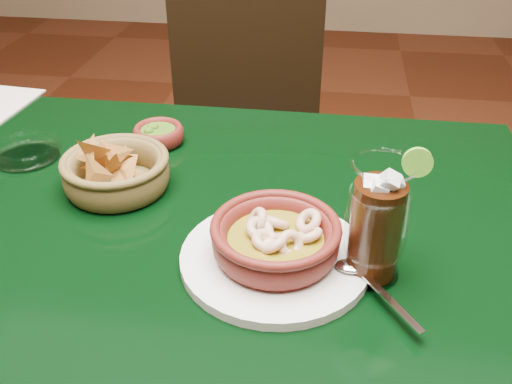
# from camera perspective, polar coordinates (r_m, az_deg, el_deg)

# --- Properties ---
(dining_table) EXTENTS (1.20, 0.80, 0.75)m
(dining_table) POSITION_cam_1_polar(r_m,az_deg,el_deg) (0.98, -8.03, -6.59)
(dining_table) COLOR black
(dining_table) RESTS_ON ground
(dining_chair) EXTENTS (0.54, 0.54, 0.99)m
(dining_chair) POSITION_cam_1_polar(r_m,az_deg,el_deg) (1.62, -0.62, 6.26)
(dining_chair) COLOR black
(dining_chair) RESTS_ON ground
(shrimp_plate) EXTENTS (0.32, 0.27, 0.08)m
(shrimp_plate) POSITION_cam_1_polar(r_m,az_deg,el_deg) (0.79, 2.02, -5.19)
(shrimp_plate) COLOR silver
(shrimp_plate) RESTS_ON dining_table
(chip_basket) EXTENTS (0.21, 0.21, 0.14)m
(chip_basket) POSITION_cam_1_polar(r_m,az_deg,el_deg) (0.97, -13.83, 1.96)
(chip_basket) COLOR brown
(chip_basket) RESTS_ON dining_table
(guacamole_ramekin) EXTENTS (0.12, 0.12, 0.04)m
(guacamole_ramekin) POSITION_cam_1_polar(r_m,az_deg,el_deg) (1.11, -9.74, 5.71)
(guacamole_ramekin) COLOR #501511
(guacamole_ramekin) RESTS_ON dining_table
(cola_drink) EXTENTS (0.17, 0.17, 0.20)m
(cola_drink) POSITION_cam_1_polar(r_m,az_deg,el_deg) (0.75, 11.97, -2.97)
(cola_drink) COLOR white
(cola_drink) RESTS_ON dining_table
(glass_ashtray) EXTENTS (0.14, 0.14, 0.03)m
(glass_ashtray) POSITION_cam_1_polar(r_m,az_deg,el_deg) (1.13, -22.02, 3.80)
(glass_ashtray) COLOR white
(glass_ashtray) RESTS_ON dining_table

